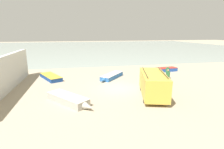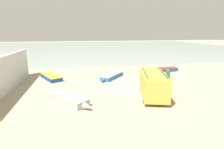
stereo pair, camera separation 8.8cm
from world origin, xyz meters
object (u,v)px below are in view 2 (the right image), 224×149
fishing_rowboat_1 (111,76)px  fisherman_1 (168,71)px  fishing_rowboat_2 (162,70)px  parked_van (153,84)px  fisherman_0 (168,75)px  fishing_rowboat_3 (51,77)px  fishing_rowboat_0 (69,99)px

fishing_rowboat_1 → fisherman_1: 6.99m
fishing_rowboat_2 → parked_van: bearing=51.6°
fishing_rowboat_1 → fisherman_0: size_ratio=2.58×
parked_van → fishing_rowboat_2: parked_van is taller
fishing_rowboat_2 → fishing_rowboat_3: (-15.75, -1.05, -0.02)m
fishing_rowboat_2 → fisherman_0: (-2.46, -6.05, 0.73)m
parked_van → fisherman_0: parked_van is taller
fishing_rowboat_3 → fisherman_0: size_ratio=2.95×
fisherman_1 → fishing_rowboat_3: bearing=81.1°
fisherman_1 → parked_van: bearing=143.8°
fishing_rowboat_1 → fisherman_1: fisherman_1 is taller
fisherman_1 → fishing_rowboat_1: bearing=78.1°
fisherman_0 → fishing_rowboat_3: bearing=115.5°
fisherman_0 → fishing_rowboat_0: bearing=153.8°
fishing_rowboat_3 → fisherman_1: size_ratio=2.95×
fishing_rowboat_1 → fisherman_0: fisherman_0 is taller
fishing_rowboat_3 → fishing_rowboat_0: bearing=170.0°
parked_van → fisherman_1: (4.25, 5.11, -0.20)m
fishing_rowboat_1 → fisherman_0: 6.87m
fisherman_0 → fisherman_1: 2.08m
parked_van → fishing_rowboat_3: (-10.01, 8.26, -0.94)m
fishing_rowboat_2 → fisherman_0: bearing=61.1°
parked_van → fisherman_0: bearing=-29.4°
fishing_rowboat_0 → fishing_rowboat_1: (4.97, 7.13, -0.04)m
fishing_rowboat_1 → parked_van: bearing=59.2°
fishing_rowboat_0 → fishing_rowboat_1: size_ratio=1.03×
parked_van → fisherman_1: parked_van is taller
fishing_rowboat_2 → fisherman_1: (-1.49, -4.20, 0.73)m
parked_van → fishing_rowboat_1: bearing=35.2°
parked_van → fishing_rowboat_3: bearing=66.2°
fishing_rowboat_1 → fisherman_0: bearing=96.9°
fishing_rowboat_0 → fishing_rowboat_3: bearing=157.3°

